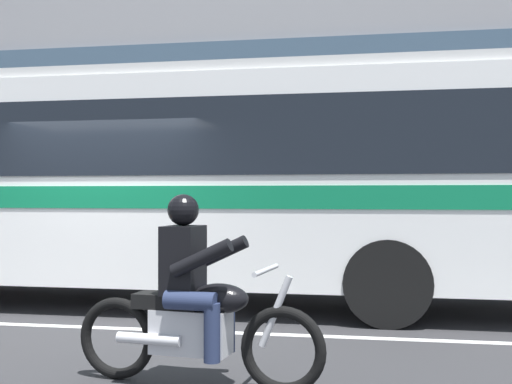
% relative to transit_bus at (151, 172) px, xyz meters
% --- Properties ---
extents(ground_plane, '(60.00, 60.00, 0.00)m').
position_rel_transit_bus_xyz_m(ground_plane, '(-0.22, -1.19, -1.88)').
color(ground_plane, '#2B2B2D').
extents(sidewalk_curb, '(28.00, 3.80, 0.15)m').
position_rel_transit_bus_xyz_m(sidewalk_curb, '(-0.22, 3.91, -1.81)').
color(sidewalk_curb, gray).
rests_on(sidewalk_curb, ground_plane).
extents(lane_center_stripe, '(26.60, 0.14, 0.01)m').
position_rel_transit_bus_xyz_m(lane_center_stripe, '(-0.22, -1.79, -1.88)').
color(lane_center_stripe, silver).
rests_on(lane_center_stripe, ground_plane).
extents(transit_bus, '(12.09, 2.69, 3.22)m').
position_rel_transit_bus_xyz_m(transit_bus, '(0.00, 0.00, 0.00)').
color(transit_bus, white).
rests_on(transit_bus, ground_plane).
extents(motorcycle_with_rider, '(2.14, 0.66, 1.56)m').
position_rel_transit_bus_xyz_m(motorcycle_with_rider, '(1.71, -3.81, -1.23)').
color(motorcycle_with_rider, black).
rests_on(motorcycle_with_rider, ground_plane).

